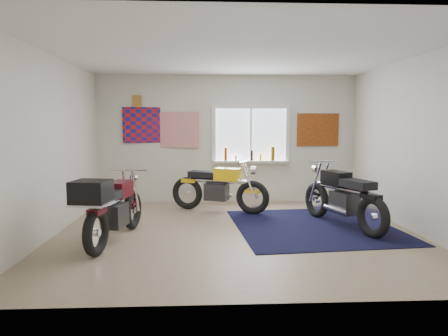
{
  "coord_description": "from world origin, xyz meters",
  "views": [
    {
      "loc": [
        -0.48,
        -6.03,
        1.66
      ],
      "look_at": [
        -0.17,
        0.4,
        0.96
      ],
      "focal_mm": 32.0,
      "sensor_mm": 36.0,
      "label": 1
    }
  ],
  "objects_px": {
    "yellow_triumph": "(219,189)",
    "navy_rug": "(314,226)",
    "maroon_tourer": "(111,208)",
    "black_chrome_bike": "(343,199)"
  },
  "relations": [
    {
      "from": "yellow_triumph",
      "to": "navy_rug",
      "type": "bearing_deg",
      "value": -15.51
    },
    {
      "from": "navy_rug",
      "to": "maroon_tourer",
      "type": "xyz_separation_m",
      "value": [
        -3.07,
        -0.81,
        0.51
      ]
    },
    {
      "from": "yellow_triumph",
      "to": "maroon_tourer",
      "type": "xyz_separation_m",
      "value": [
        -1.55,
        -2.03,
        0.08
      ]
    },
    {
      "from": "yellow_triumph",
      "to": "black_chrome_bike",
      "type": "distance_m",
      "value": 2.33
    },
    {
      "from": "yellow_triumph",
      "to": "maroon_tourer",
      "type": "bearing_deg",
      "value": -104.27
    },
    {
      "from": "navy_rug",
      "to": "yellow_triumph",
      "type": "height_order",
      "value": "yellow_triumph"
    },
    {
      "from": "yellow_triumph",
      "to": "maroon_tourer",
      "type": "distance_m",
      "value": 2.56
    },
    {
      "from": "navy_rug",
      "to": "yellow_triumph",
      "type": "distance_m",
      "value": 1.99
    },
    {
      "from": "navy_rug",
      "to": "maroon_tourer",
      "type": "bearing_deg",
      "value": -165.16
    },
    {
      "from": "navy_rug",
      "to": "yellow_triumph",
      "type": "relative_size",
      "value": 1.39
    }
  ]
}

